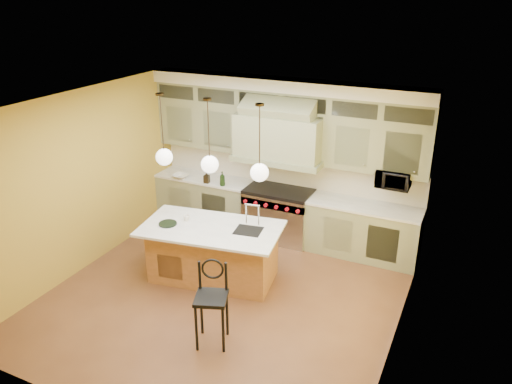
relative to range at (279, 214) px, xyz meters
The scene contains 18 objects.
floor 2.20m from the range, 90.00° to the right, with size 5.00×5.00×0.00m, color brown.
ceiling 3.23m from the range, 90.00° to the right, with size 5.00×5.00×0.00m, color white.
wall_back 1.03m from the range, 90.00° to the left, with size 5.00×5.00×0.00m, color #AF8F30.
wall_front 4.74m from the range, 90.00° to the right, with size 5.00×5.00×0.00m, color #AF8F30.
wall_left 3.43m from the range, 139.39° to the right, with size 5.00×5.00×0.00m, color #AF8F30.
wall_right 3.43m from the range, 40.61° to the right, with size 5.00×5.00×0.00m, color #AF8F30.
back_cabinetry 0.95m from the range, 90.00° to the left, with size 5.00×0.77×2.90m.
range is the anchor object (origin of this frame).
kitchen_island 1.76m from the range, 102.97° to the right, with size 2.28×1.46×1.35m.
counter_stool 3.08m from the range, 83.36° to the right, with size 0.52×0.52×1.15m.
microwave 2.18m from the range, ahead, with size 0.54×0.37×0.30m, color black.
oil_bottle_a 1.21m from the range, 168.06° to the right, with size 0.10×0.10×0.27m, color black.
oil_bottle_b 1.49m from the range, behind, with size 0.10×0.10×0.22m, color black.
fruit_bowl 2.02m from the range, behind, with size 0.30×0.30×0.07m, color silver.
cup 1.98m from the range, 116.52° to the right, with size 0.10×0.10×0.09m, color white.
pendant_left 2.55m from the range, 125.05° to the right, with size 0.26×0.26×1.11m.
pendant_center 2.29m from the range, 103.16° to the right, with size 0.26×0.26×1.11m.
pendant_right 2.29m from the range, 76.84° to the right, with size 0.26×0.26×1.11m.
Camera 1 is at (3.14, -5.50, 4.33)m, focal length 35.00 mm.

